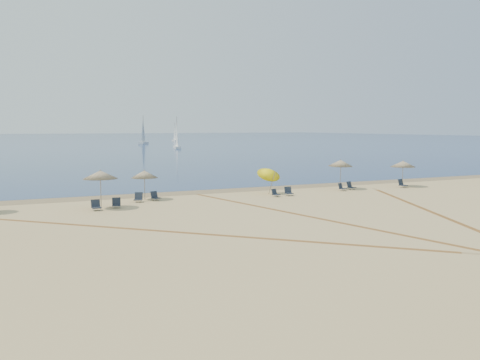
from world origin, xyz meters
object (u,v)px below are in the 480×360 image
at_px(chair_6, 275,193).
at_px(umbrella_5, 403,164).
at_px(umbrella_1, 100,175).
at_px(chair_5, 155,196).
at_px(sailboat_0, 177,139).
at_px(chair_9, 351,186).
at_px(chair_3, 116,203).
at_px(sailboat_1, 175,136).
at_px(umbrella_3, 269,172).
at_px(chair_4, 138,198).
at_px(sailboat_2, 143,135).
at_px(chair_7, 289,192).
at_px(chair_2, 96,206).
at_px(chair_10, 402,184).
at_px(umbrella_4, 341,163).
at_px(chair_8, 342,187).
at_px(umbrella_2, 144,174).

bearing_deg(chair_6, umbrella_5, -13.89).
bearing_deg(umbrella_1, chair_6, 0.78).
xyz_separation_m(chair_5, sailboat_0, (27.95, 86.15, 2.14)).
bearing_deg(chair_9, chair_3, 166.33).
bearing_deg(sailboat_0, chair_9, -87.36).
bearing_deg(chair_3, umbrella_5, 14.56).
distance_m(umbrella_1, sailboat_1, 157.57).
bearing_deg(umbrella_1, umbrella_3, 7.46).
height_order(chair_4, sailboat_2, sailboat_2).
distance_m(chair_4, chair_6, 10.50).
distance_m(chair_3, chair_4, 2.74).
bearing_deg(chair_7, chair_2, -168.63).
distance_m(chair_10, sailboat_1, 150.55).
bearing_deg(sailboat_0, chair_6, -92.36).
bearing_deg(sailboat_1, chair_3, -106.28).
distance_m(chair_10, sailboat_2, 123.92).
bearing_deg(sailboat_0, umbrella_4, -87.83).
height_order(chair_6, chair_8, chair_8).
bearing_deg(sailboat_2, chair_3, -73.81).
distance_m(umbrella_2, chair_4, 2.00).
bearing_deg(chair_10, chair_9, 158.42).
distance_m(chair_5, chair_10, 22.27).
relative_size(umbrella_5, sailboat_1, 0.34).
bearing_deg(umbrella_1, chair_2, -121.33).
bearing_deg(chair_3, chair_7, 13.51).
xyz_separation_m(chair_3, chair_7, (13.56, 0.52, 0.01)).
bearing_deg(umbrella_3, chair_10, -4.61).
height_order(umbrella_2, chair_6, umbrella_2).
relative_size(umbrella_5, chair_5, 3.00).
distance_m(umbrella_3, chair_4, 10.77).
xyz_separation_m(umbrella_1, chair_7, (14.53, 0.32, -1.95)).
xyz_separation_m(umbrella_2, sailboat_0, (28.57, 85.50, 0.52)).
xyz_separation_m(umbrella_1, chair_8, (20.17, 1.10, -1.97)).
height_order(umbrella_4, sailboat_2, sailboat_2).
bearing_deg(umbrella_3, sailboat_2, 81.39).
bearing_deg(sailboat_2, chair_9, -64.80).
relative_size(chair_5, chair_6, 1.15).
bearing_deg(sailboat_2, sailboat_0, -59.73).
relative_size(umbrella_1, chair_4, 3.10).
relative_size(umbrella_2, chair_3, 3.02).
bearing_deg(umbrella_4, umbrella_2, 177.89).
xyz_separation_m(chair_2, chair_7, (14.96, 1.04, -0.00)).
bearing_deg(chair_8, chair_2, 162.06).
distance_m(sailboat_0, sailboat_2, 36.28).
bearing_deg(umbrella_4, umbrella_5, -7.42).
height_order(umbrella_1, sailboat_0, sailboat_0).
xyz_separation_m(umbrella_1, chair_10, (26.44, 0.74, -1.93)).
relative_size(chair_4, sailboat_0, 0.10).
xyz_separation_m(chair_7, sailboat_2, (17.61, 124.18, 2.45)).
bearing_deg(umbrella_2, sailboat_1, 72.43).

